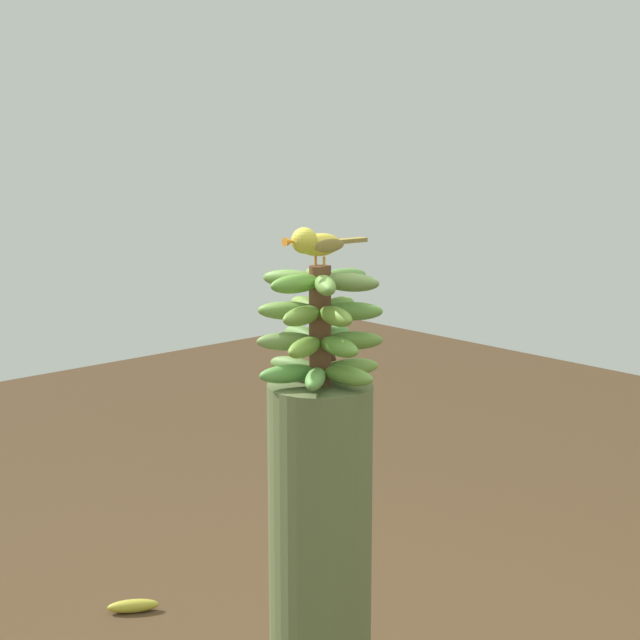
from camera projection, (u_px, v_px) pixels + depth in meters
banana_tree at (320, 615)px, 1.99m from camera, size 0.20×0.20×0.95m
banana_bunch at (320, 326)px, 1.88m from camera, size 0.24×0.25×0.23m
perched_bird at (315, 243)px, 1.84m from camera, size 0.19×0.05×0.07m
fallen_banana at (133, 606)px, 3.00m from camera, size 0.15×0.12×0.04m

